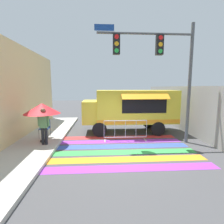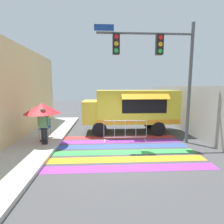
{
  "view_description": "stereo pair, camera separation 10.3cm",
  "coord_description": "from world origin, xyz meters",
  "px_view_note": "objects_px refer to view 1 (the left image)",
  "views": [
    {
      "loc": [
        -0.95,
        -7.34,
        2.81
      ],
      "look_at": [
        -0.32,
        2.23,
        1.44
      ],
      "focal_mm": 28.0,
      "sensor_mm": 36.0,
      "label": 1
    },
    {
      "loc": [
        -0.84,
        -7.35,
        2.81
      ],
      "look_at": [
        -0.32,
        2.23,
        1.44
      ],
      "focal_mm": 28.0,
      "sensor_mm": 36.0,
      "label": 2
    }
  ],
  "objects_px": {
    "food_truck": "(129,107)",
    "patio_umbrella": "(42,109)",
    "traffic_signal_pole": "(160,59)",
    "barricade_front": "(125,131)",
    "vendor_person": "(44,124)",
    "folding_chair": "(45,126)"
  },
  "relations": [
    {
      "from": "traffic_signal_pole",
      "to": "patio_umbrella",
      "type": "xyz_separation_m",
      "value": [
        -5.63,
        0.15,
        -2.33
      ]
    },
    {
      "from": "food_truck",
      "to": "folding_chair",
      "type": "bearing_deg",
      "value": -163.46
    },
    {
      "from": "food_truck",
      "to": "vendor_person",
      "type": "height_order",
      "value": "food_truck"
    },
    {
      "from": "patio_umbrella",
      "to": "vendor_person",
      "type": "bearing_deg",
      "value": -68.07
    },
    {
      "from": "folding_chair",
      "to": "barricade_front",
      "type": "bearing_deg",
      "value": -17.11
    },
    {
      "from": "traffic_signal_pole",
      "to": "barricade_front",
      "type": "bearing_deg",
      "value": 163.57
    },
    {
      "from": "patio_umbrella",
      "to": "food_truck",
      "type": "bearing_deg",
      "value": 25.02
    },
    {
      "from": "traffic_signal_pole",
      "to": "folding_chair",
      "type": "distance_m",
      "value": 6.74
    },
    {
      "from": "food_truck",
      "to": "traffic_signal_pole",
      "type": "height_order",
      "value": "traffic_signal_pole"
    },
    {
      "from": "food_truck",
      "to": "traffic_signal_pole",
      "type": "distance_m",
      "value": 3.59
    },
    {
      "from": "food_truck",
      "to": "traffic_signal_pole",
      "type": "relative_size",
      "value": 0.97
    },
    {
      "from": "food_truck",
      "to": "patio_umbrella",
      "type": "relative_size",
      "value": 2.97
    },
    {
      "from": "patio_umbrella",
      "to": "traffic_signal_pole",
      "type": "bearing_deg",
      "value": -1.51
    },
    {
      "from": "traffic_signal_pole",
      "to": "barricade_front",
      "type": "relative_size",
      "value": 2.56
    },
    {
      "from": "traffic_signal_pole",
      "to": "vendor_person",
      "type": "height_order",
      "value": "traffic_signal_pole"
    },
    {
      "from": "traffic_signal_pole",
      "to": "patio_umbrella",
      "type": "relative_size",
      "value": 3.05
    },
    {
      "from": "food_truck",
      "to": "vendor_person",
      "type": "relative_size",
      "value": 3.29
    },
    {
      "from": "food_truck",
      "to": "patio_umbrella",
      "type": "height_order",
      "value": "food_truck"
    },
    {
      "from": "barricade_front",
      "to": "vendor_person",
      "type": "bearing_deg",
      "value": -168.76
    },
    {
      "from": "food_truck",
      "to": "traffic_signal_pole",
      "type": "xyz_separation_m",
      "value": [
        1.08,
        -2.28,
        2.55
      ]
    },
    {
      "from": "patio_umbrella",
      "to": "folding_chair",
      "type": "relative_size",
      "value": 1.92
    },
    {
      "from": "food_truck",
      "to": "barricade_front",
      "type": "xyz_separation_m",
      "value": [
        -0.46,
        -1.82,
        -1.0
      ]
    }
  ]
}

